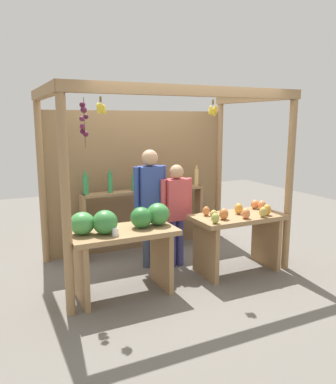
{
  "coord_description": "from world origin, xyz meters",
  "views": [
    {
      "loc": [
        -2.22,
        -4.76,
        2.07
      ],
      "look_at": [
        0.0,
        -0.17,
        1.1
      ],
      "focal_mm": 35.8,
      "sensor_mm": 36.0,
      "label": 1
    }
  ],
  "objects": [
    {
      "name": "ground_plane",
      "position": [
        0.0,
        0.0,
        0.0
      ],
      "size": [
        12.0,
        12.0,
        0.0
      ],
      "primitive_type": "plane",
      "color": "slate",
      "rests_on": "ground"
    },
    {
      "name": "vendor_woman",
      "position": [
        0.16,
        -0.11,
        0.86
      ],
      "size": [
        0.48,
        0.2,
        1.46
      ],
      "rotation": [
        0.0,
        0.0,
        -0.13
      ],
      "color": "#3A3C7E",
      "rests_on": "ground"
    },
    {
      "name": "fruit_counter_left",
      "position": [
        -0.83,
        -0.65,
        0.73
      ],
      "size": [
        1.27,
        0.64,
        1.07
      ],
      "color": "#99754C",
      "rests_on": "ground"
    },
    {
      "name": "market_stall",
      "position": [
        -0.01,
        0.42,
        1.41
      ],
      "size": [
        3.12,
        1.84,
        2.45
      ],
      "color": "#99754C",
      "rests_on": "ground"
    },
    {
      "name": "vendor_man",
      "position": [
        -0.18,
        0.02,
        1.01
      ],
      "size": [
        0.48,
        0.23,
        1.67
      ],
      "rotation": [
        0.0,
        0.0,
        0.05
      ],
      "color": "#3A455A",
      "rests_on": "ground"
    },
    {
      "name": "fruit_counter_right",
      "position": [
        0.83,
        -0.66,
        0.61
      ],
      "size": [
        1.26,
        0.64,
        0.95
      ],
      "color": "#99754C",
      "rests_on": "ground"
    },
    {
      "name": "bottle_shelf_unit",
      "position": [
        -0.02,
        0.65,
        0.8
      ],
      "size": [
        2.0,
        0.22,
        1.34
      ],
      "color": "#99754C",
      "rests_on": "ground"
    }
  ]
}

